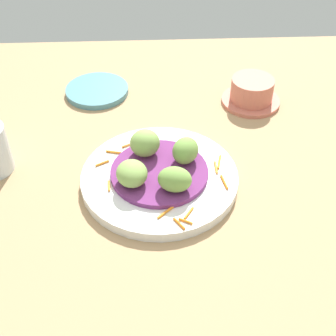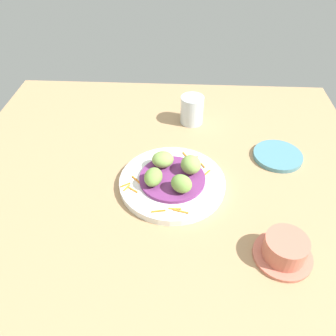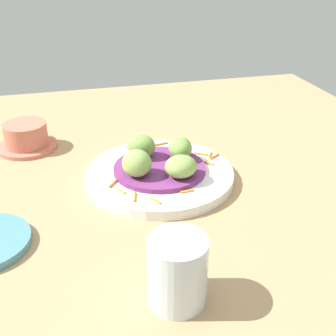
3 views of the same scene
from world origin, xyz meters
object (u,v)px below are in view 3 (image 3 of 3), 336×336
Objects in this scene: guac_scoop_center at (180,148)px; water_glass at (178,271)px; guac_scoop_back at (137,163)px; terracotta_bowl at (26,137)px; guac_scoop_left at (179,167)px; guac_scoop_right at (142,146)px; main_plate at (160,175)px.

guac_scoop_center is 32.28cm from water_glass.
terracotta_bowl is (-18.85, 21.90, -2.58)cm from guac_scoop_back.
guac_scoop_right is (-4.55, 8.86, 0.32)cm from guac_scoop_left.
guac_scoop_center is 32.77cm from terracotta_bowl.
guac_scoop_right is 26.04cm from terracotta_bowl.
terracotta_bowl is at bearing 139.87° from main_plate.
guac_scoop_center is at bearing 72.18° from guac_scoop_left.
main_plate is 30.48cm from terracotta_bowl.
main_plate is 4.76× the size of guac_scoop_left.
main_plate is 5.13× the size of guac_scoop_back.
main_plate is 6.38cm from guac_scoop_right.
guac_scoop_center reaches higher than terracotta_bowl.
water_glass reaches higher than guac_scoop_center.
main_plate is 29.26cm from water_glass.
main_plate is at bearing -152.82° from guac_scoop_center.
guac_scoop_left is 1.02× the size of guac_scoop_center.
guac_scoop_right is at bearing 117.18° from main_plate.
terracotta_bowl is at bearing 111.01° from water_glass.
guac_scoop_left is (2.27, -4.43, 3.66)cm from main_plate.
guac_scoop_left is 1.08× the size of guac_scoop_back.
guac_scoop_back is 29.01cm from terracotta_bowl.
guac_scoop_center is 9.96cm from guac_scoop_back.
guac_scoop_back is 0.43× the size of terracotta_bowl.
water_glass is at bearing -90.65° from guac_scoop_back.
main_plate is 6.18cm from guac_scoop_left.
water_glass is (-7.00, -24.25, -0.26)cm from guac_scoop_left.
guac_scoop_right is 7.04cm from guac_scoop_back.
water_glass is at bearing -94.24° from guac_scoop_right.
guac_scoop_right is 33.20cm from water_glass.
guac_scoop_left is 0.46× the size of terracotta_bowl.
guac_scoop_left is at bearing -43.27° from terracotta_bowl.
guac_scoop_left is at bearing -62.82° from guac_scoop_right.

